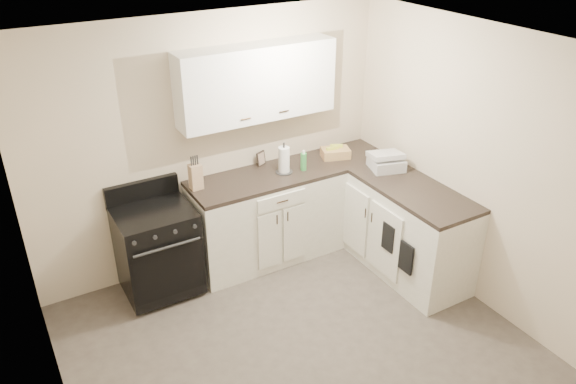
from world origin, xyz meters
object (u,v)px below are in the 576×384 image
paper_towel (284,160)px  countertop_grill (386,163)px  wicker_basket (335,153)px  knife_block (196,177)px  stove (158,251)px

paper_towel → countertop_grill: size_ratio=0.85×
wicker_basket → knife_block: bearing=177.7°
stove → knife_block: (0.47, 0.11, 0.60)m
paper_towel → countertop_grill: (0.93, -0.44, -0.08)m
knife_block → countertop_grill: knife_block is taller
stove → paper_towel: bearing=0.0°
stove → knife_block: 0.77m
knife_block → countertop_grill: 1.90m
knife_block → wicker_basket: 1.54m
stove → wicker_basket: 2.07m
stove → wicker_basket: wicker_basket is taller
stove → countertop_grill: countertop_grill is taller
stove → knife_block: bearing=13.2°
paper_towel → stove: bearing=-180.0°
knife_block → wicker_basket: (1.53, -0.06, -0.07)m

